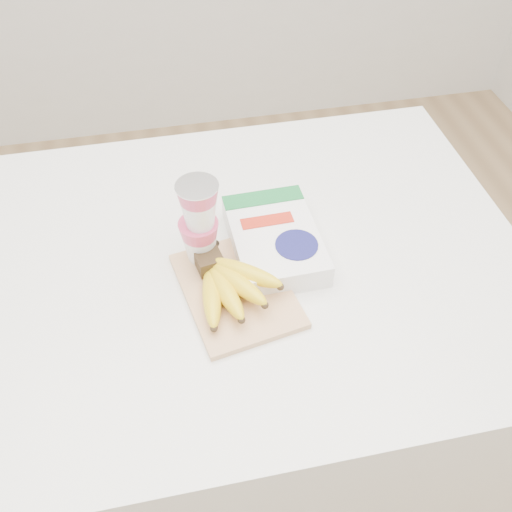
{
  "coord_description": "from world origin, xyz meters",
  "views": [
    {
      "loc": [
        -0.04,
        -0.77,
        1.83
      ],
      "look_at": [
        0.11,
        -0.04,
        1.04
      ],
      "focal_mm": 40.0,
      "sensor_mm": 36.0,
      "label": 1
    }
  ],
  "objects_px": {
    "yogurt_stack": "(199,220)",
    "cereal_box": "(275,240)",
    "table": "(210,392)",
    "cutting_board": "(236,290)",
    "bananas": "(228,284)"
  },
  "relations": [
    {
      "from": "cutting_board",
      "to": "cereal_box",
      "type": "relative_size",
      "value": 1.04
    },
    {
      "from": "table",
      "to": "cutting_board",
      "type": "height_order",
      "value": "cutting_board"
    },
    {
      "from": "yogurt_stack",
      "to": "cereal_box",
      "type": "distance_m",
      "value": 0.17
    },
    {
      "from": "cutting_board",
      "to": "table",
      "type": "bearing_deg",
      "value": 115.74
    },
    {
      "from": "table",
      "to": "cereal_box",
      "type": "distance_m",
      "value": 0.55
    },
    {
      "from": "table",
      "to": "cutting_board",
      "type": "distance_m",
      "value": 0.52
    },
    {
      "from": "cutting_board",
      "to": "cereal_box",
      "type": "xyz_separation_m",
      "value": [
        0.1,
        0.1,
        0.02
      ]
    },
    {
      "from": "bananas",
      "to": "yogurt_stack",
      "type": "relative_size",
      "value": 1.0
    },
    {
      "from": "yogurt_stack",
      "to": "bananas",
      "type": "bearing_deg",
      "value": -70.82
    },
    {
      "from": "bananas",
      "to": "yogurt_stack",
      "type": "distance_m",
      "value": 0.13
    },
    {
      "from": "cutting_board",
      "to": "bananas",
      "type": "distance_m",
      "value": 0.04
    },
    {
      "from": "cutting_board",
      "to": "yogurt_stack",
      "type": "relative_size",
      "value": 1.42
    },
    {
      "from": "yogurt_stack",
      "to": "cereal_box",
      "type": "xyz_separation_m",
      "value": [
        0.15,
        0.0,
        -0.08
      ]
    },
    {
      "from": "table",
      "to": "cereal_box",
      "type": "bearing_deg",
      "value": 2.16
    },
    {
      "from": "table",
      "to": "bananas",
      "type": "height_order",
      "value": "bananas"
    }
  ]
}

